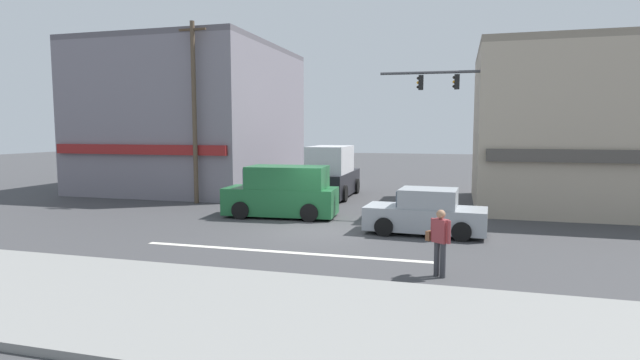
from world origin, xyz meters
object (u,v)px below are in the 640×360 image
object	(u,v)px
utility_pole_near_left	(194,111)
pedestrian_foreground_with_bag	(440,239)
traffic_light_mast	(474,116)
box_truck_parked_curbside	(332,174)
sedan_approaching_near	(426,214)
utility_pole_far_right	(543,116)
van_crossing_rightbound	(283,193)

from	to	relation	value
utility_pole_near_left	pedestrian_foreground_with_bag	distance (m)	15.70
traffic_light_mast	box_truck_parked_curbside	bearing A→B (deg)	148.72
sedan_approaching_near	pedestrian_foreground_with_bag	world-z (taller)	pedestrian_foreground_with_bag
traffic_light_mast	pedestrian_foreground_with_bag	bearing A→B (deg)	-95.90
utility_pole_far_right	van_crossing_rightbound	xyz separation A→B (m)	(-10.91, -7.26, -3.29)
pedestrian_foreground_with_bag	box_truck_parked_curbside	bearing A→B (deg)	114.61
utility_pole_far_right	traffic_light_mast	distance (m)	6.19
traffic_light_mast	sedan_approaching_near	bearing A→B (deg)	-111.76
utility_pole_near_left	box_truck_parked_curbside	size ratio (longest dim) A/B	1.55
sedan_approaching_near	pedestrian_foreground_with_bag	bearing A→B (deg)	-82.68
utility_pole_near_left	van_crossing_rightbound	distance (m)	6.91
box_truck_parked_curbside	traffic_light_mast	bearing A→B (deg)	-31.28
box_truck_parked_curbside	utility_pole_far_right	bearing A→B (deg)	4.84
utility_pole_near_left	box_truck_parked_curbside	xyz separation A→B (m)	(5.87, 3.92, -3.28)
utility_pole_far_right	traffic_light_mast	world-z (taller)	utility_pole_far_right
pedestrian_foreground_with_bag	utility_pole_far_right	bearing A→B (deg)	73.16
pedestrian_foreground_with_bag	utility_pole_near_left	bearing A→B (deg)	141.74
utility_pole_near_left	box_truck_parked_curbside	distance (m)	7.78
box_truck_parked_curbside	pedestrian_foreground_with_bag	xyz separation A→B (m)	(6.13, -13.39, -0.30)
traffic_light_mast	van_crossing_rightbound	xyz separation A→B (m)	(-7.53, -2.08, -3.17)
van_crossing_rightbound	pedestrian_foreground_with_bag	distance (m)	9.62
utility_pole_far_right	box_truck_parked_curbside	bearing A→B (deg)	-175.16
pedestrian_foreground_with_bag	sedan_approaching_near	bearing A→B (deg)	97.32
traffic_light_mast	box_truck_parked_curbside	size ratio (longest dim) A/B	1.10
traffic_light_mast	van_crossing_rightbound	world-z (taller)	traffic_light_mast
utility_pole_far_right	sedan_approaching_near	world-z (taller)	utility_pole_far_right
sedan_approaching_near	box_truck_parked_curbside	size ratio (longest dim) A/B	0.74
utility_pole_near_left	utility_pole_far_right	xyz separation A→B (m)	(16.32, 4.81, -0.24)
utility_pole_near_left	sedan_approaching_near	xyz separation A→B (m)	(11.35, -4.37, -3.82)
utility_pole_far_right	pedestrian_foreground_with_bag	xyz separation A→B (m)	(-4.32, -14.27, -3.34)
utility_pole_near_left	box_truck_parked_curbside	world-z (taller)	utility_pole_near_left
sedan_approaching_near	van_crossing_rightbound	bearing A→B (deg)	162.17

